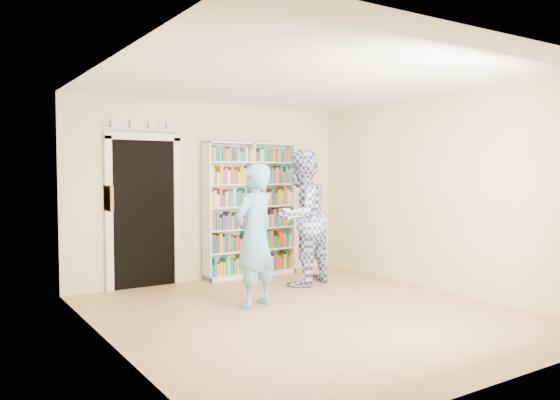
# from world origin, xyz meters

# --- Properties ---
(floor) EXTENTS (5.00, 5.00, 0.00)m
(floor) POSITION_xyz_m (0.00, 0.00, 0.00)
(floor) COLOR #A2784E
(floor) RESTS_ON ground
(ceiling) EXTENTS (5.00, 5.00, 0.00)m
(ceiling) POSITION_xyz_m (0.00, 0.00, 2.70)
(ceiling) COLOR white
(ceiling) RESTS_ON wall_back
(wall_back) EXTENTS (4.50, 0.00, 4.50)m
(wall_back) POSITION_xyz_m (0.00, 2.50, 1.35)
(wall_back) COLOR beige
(wall_back) RESTS_ON floor
(wall_left) EXTENTS (0.00, 5.00, 5.00)m
(wall_left) POSITION_xyz_m (-2.25, 0.00, 1.35)
(wall_left) COLOR beige
(wall_left) RESTS_ON floor
(wall_right) EXTENTS (0.00, 5.00, 5.00)m
(wall_right) POSITION_xyz_m (2.25, 0.00, 1.35)
(wall_right) COLOR beige
(wall_right) RESTS_ON floor
(bookshelf) EXTENTS (1.53, 0.29, 2.10)m
(bookshelf) POSITION_xyz_m (0.57, 2.34, 1.06)
(bookshelf) COLOR white
(bookshelf) RESTS_ON floor
(doorway) EXTENTS (1.10, 0.08, 2.43)m
(doorway) POSITION_xyz_m (-1.10, 2.48, 1.18)
(doorway) COLOR black
(doorway) RESTS_ON floor
(wall_art) EXTENTS (0.03, 0.25, 0.25)m
(wall_art) POSITION_xyz_m (-2.23, 0.20, 1.40)
(wall_art) COLOR brown
(wall_art) RESTS_ON wall_left
(man_blue) EXTENTS (0.74, 0.61, 1.75)m
(man_blue) POSITION_xyz_m (-0.35, 0.64, 0.87)
(man_blue) COLOR #60A1D7
(man_blue) RESTS_ON floor
(man_plaid) EXTENTS (1.15, 1.02, 1.97)m
(man_plaid) POSITION_xyz_m (0.87, 1.38, 0.99)
(man_plaid) COLOR #313D97
(man_plaid) RESTS_ON floor
(paper_sheet) EXTENTS (0.19, 0.12, 0.30)m
(paper_sheet) POSITION_xyz_m (1.00, 1.18, 1.03)
(paper_sheet) COLOR white
(paper_sheet) RESTS_ON man_plaid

